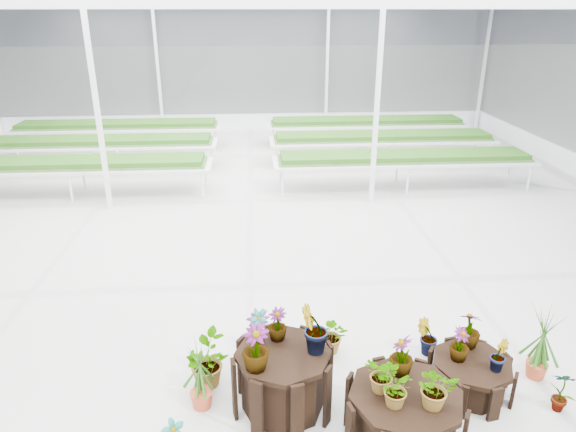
{
  "coord_description": "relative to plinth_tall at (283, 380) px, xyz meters",
  "views": [
    {
      "loc": [
        0.27,
        -7.14,
        4.2
      ],
      "look_at": [
        0.77,
        0.02,
        1.3
      ],
      "focal_mm": 32.0,
      "sensor_mm": 36.0,
      "label": 1
    }
  ],
  "objects": [
    {
      "name": "plinth_low",
      "position": [
        2.2,
        0.1,
        -0.16
      ],
      "size": [
        1.11,
        1.11,
        0.43
      ],
      "primitive_type": "cylinder",
      "rotation": [
        0.0,
        0.0,
        0.19
      ],
      "color": "black",
      "rests_on": "ground"
    },
    {
      "name": "nursery_plants",
      "position": [
        0.79,
        -0.02,
        0.13
      ],
      "size": [
        4.59,
        2.79,
        1.34
      ],
      "color": "#224B13",
      "rests_on": "ground"
    },
    {
      "name": "nursery_benches",
      "position": [
        -0.54,
        9.74,
        0.05
      ],
      "size": [
        16.0,
        7.0,
        0.84
      ],
      "primitive_type": null,
      "color": "silver",
      "rests_on": "ground"
    },
    {
      "name": "plinth_tall",
      "position": [
        0.0,
        0.0,
        0.0
      ],
      "size": [
        1.3,
        1.3,
        0.74
      ],
      "primitive_type": "cylinder",
      "rotation": [
        0.0,
        0.0,
        0.21
      ],
      "color": "black",
      "rests_on": "ground"
    },
    {
      "name": "plinth_mid",
      "position": [
        1.2,
        -0.6,
        -0.06
      ],
      "size": [
        1.44,
        1.44,
        0.63
      ],
      "primitive_type": "cylinder",
      "rotation": [
        0.0,
        0.0,
        0.23
      ],
      "color": "black",
      "rests_on": "ground"
    },
    {
      "name": "steel_frame",
      "position": [
        -0.54,
        2.54,
        1.88
      ],
      "size": [
        18.0,
        24.0,
        4.5
      ],
      "primitive_type": null,
      "color": "silver",
      "rests_on": "ground"
    },
    {
      "name": "greenhouse_shell",
      "position": [
        -0.54,
        2.54,
        1.88
      ],
      "size": [
        18.0,
        24.0,
        4.5
      ],
      "primitive_type": null,
      "color": "white",
      "rests_on": "ground"
    },
    {
      "name": "ground_plane",
      "position": [
        -0.54,
        2.54,
        -0.37
      ],
      "size": [
        24.0,
        24.0,
        0.0
      ],
      "primitive_type": "plane",
      "color": "gray",
      "rests_on": "ground"
    }
  ]
}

